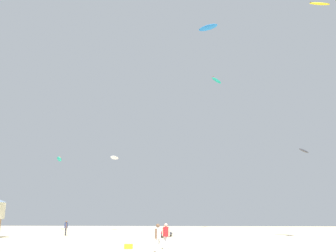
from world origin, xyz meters
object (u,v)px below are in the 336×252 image
person_left (66,227)px  gear_bag (192,247)px  kite_grounded_near (165,234)px  cooler_box (128,246)px  kite_aloft_1 (115,158)px  kite_aloft_4 (320,4)px  kite_aloft_2 (208,28)px  kite_aloft_5 (217,80)px  person_foreground (158,236)px  kite_aloft_0 (304,151)px  kite_aloft_3 (59,159)px  person_midground (166,234)px

person_left → gear_bag: size_ratio=2.98×
kite_grounded_near → cooler_box: bearing=-96.3°
kite_aloft_1 → kite_aloft_4: kite_aloft_4 is taller
kite_aloft_2 → kite_aloft_4: kite_aloft_2 is taller
cooler_box → gear_bag: 4.50m
cooler_box → kite_aloft_5: bearing=73.0°
person_foreground → gear_bag: 3.63m
cooler_box → kite_aloft_0: bearing=35.1°
kite_grounded_near → kite_aloft_0: bearing=-9.7°
kite_aloft_1 → kite_aloft_3: bearing=167.0°
kite_aloft_4 → kite_aloft_5: (-8.23, 25.67, 2.54)m
kite_aloft_4 → person_foreground: bearing=-152.5°
cooler_box → kite_aloft_3: (-16.52, 27.79, 10.89)m
kite_aloft_1 → kite_grounded_near: bearing=-52.5°
person_midground → kite_aloft_1: kite_aloft_1 is taller
person_left → cooler_box: bearing=-80.9°
gear_bag → kite_aloft_5: kite_aloft_5 is taller
kite_aloft_5 → kite_grounded_near: bearing=-115.3°
cooler_box → kite_aloft_1: bearing=105.3°
kite_aloft_2 → kite_aloft_3: size_ratio=0.86×
kite_aloft_1 → cooler_box: bearing=-74.7°
person_left → kite_aloft_0: 28.42m
kite_grounded_near → kite_aloft_0: 17.77m
person_foreground → kite_aloft_5: 42.14m
kite_aloft_2 → kite_aloft_3: (-23.61, 13.91, -14.56)m
person_left → kite_aloft_4: size_ratio=0.75×
cooler_box → kite_aloft_4: (17.71, 5.41, 22.64)m
person_midground → gear_bag: 2.06m
gear_bag → kite_grounded_near: bearing=101.6°
person_foreground → person_left: 21.98m
cooler_box → kite_aloft_1: kite_aloft_1 is taller
kite_grounded_near → kite_aloft_5: size_ratio=1.55×
cooler_box → kite_aloft_4: size_ratio=0.25×
cooler_box → kite_aloft_2: 29.84m
person_foreground → kite_aloft_1: size_ratio=0.71×
gear_bag → kite_aloft_0: bearing=43.4°
gear_bag → kite_aloft_1: bearing=114.3°
person_midground → gear_bag: size_ratio=3.13×
person_midground → cooler_box: person_midground is taller
kite_grounded_near → kite_aloft_0: (15.23, -2.60, 8.77)m
person_foreground → gear_bag: (2.18, 2.76, -0.88)m
kite_aloft_2 → kite_aloft_5: 17.36m
person_midground → kite_aloft_0: bearing=149.1°
kite_grounded_near → kite_aloft_1: kite_aloft_1 is taller
gear_bag → kite_aloft_2: kite_aloft_2 is taller
kite_aloft_0 → kite_aloft_5: kite_aloft_5 is taller
kite_grounded_near → kite_aloft_3: kite_aloft_3 is taller
kite_aloft_0 → gear_bag: bearing=-136.6°
person_foreground → cooler_box: bearing=-27.1°
person_left → kite_aloft_1: size_ratio=0.67×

